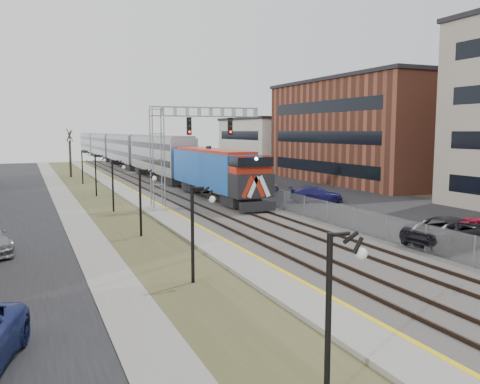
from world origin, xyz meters
TOP-DOWN VIEW (x-y plane):
  - ground at (0.00, 0.00)m, footprint 160.00×160.00m
  - street_west at (-11.50, 35.00)m, footprint 7.00×120.00m
  - sidewalk at (-7.00, 35.00)m, footprint 2.00×120.00m
  - grass_median at (-4.00, 35.00)m, footprint 4.00×120.00m
  - platform at (-1.00, 35.00)m, footprint 2.00×120.00m
  - ballast_bed at (4.00, 35.00)m, footprint 8.00×120.00m
  - parking_lot at (16.00, 35.00)m, footprint 16.00×120.00m
  - platform_edge at (-0.12, 35.00)m, footprint 0.24×120.00m
  - track_near at (2.00, 35.00)m, footprint 1.58×120.00m
  - track_far at (5.50, 35.00)m, footprint 1.58×120.00m
  - train at (5.50, 78.03)m, footprint 3.00×108.65m
  - signal_gantry at (1.22, 27.99)m, footprint 9.00×1.07m
  - lampposts at (-4.00, 18.29)m, footprint 0.14×62.14m
  - fence at (8.20, 35.00)m, footprint 0.04×120.00m
  - buildings_east at (30.00, 31.18)m, footprint 16.00×76.00m
  - car_lot_a at (13.22, 9.62)m, footprint 4.13×1.83m
  - car_lot_c at (10.87, 8.75)m, footprint 6.24×3.47m
  - car_lot_d at (13.18, 26.55)m, footprint 4.98×3.45m
  - car_lot_e at (11.43, 34.42)m, footprint 4.55×2.62m
  - car_lot_f at (11.27, 42.69)m, footprint 4.92×3.25m

SIDE VIEW (x-z plane):
  - ground at x=0.00m, z-range 0.00..0.00m
  - street_west at x=-11.50m, z-range 0.00..0.04m
  - parking_lot at x=16.00m, z-range 0.00..0.04m
  - grass_median at x=-4.00m, z-range 0.00..0.06m
  - sidewalk at x=-7.00m, z-range 0.00..0.08m
  - ballast_bed at x=4.00m, z-range 0.00..0.20m
  - platform at x=-1.00m, z-range 0.00..0.24m
  - platform_edge at x=-0.12m, z-range 0.24..0.25m
  - track_near at x=2.00m, z-range 0.20..0.35m
  - track_far at x=5.50m, z-range 0.20..0.35m
  - car_lot_d at x=13.18m, z-range 0.00..1.34m
  - car_lot_a at x=13.22m, z-range 0.00..1.38m
  - car_lot_e at x=11.43m, z-range 0.00..1.46m
  - car_lot_f at x=11.27m, z-range 0.00..1.53m
  - fence at x=8.20m, z-range 0.00..1.60m
  - car_lot_c at x=10.87m, z-range 0.00..1.65m
  - lampposts at x=-4.00m, z-range 0.00..4.00m
  - train at x=5.50m, z-range 0.28..5.60m
  - signal_gantry at x=1.22m, z-range 1.51..9.66m
  - buildings_east at x=30.00m, z-range -1.19..13.81m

